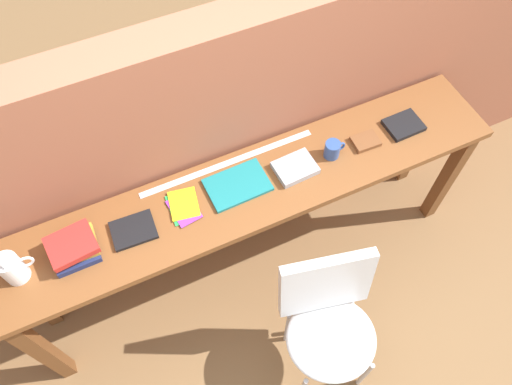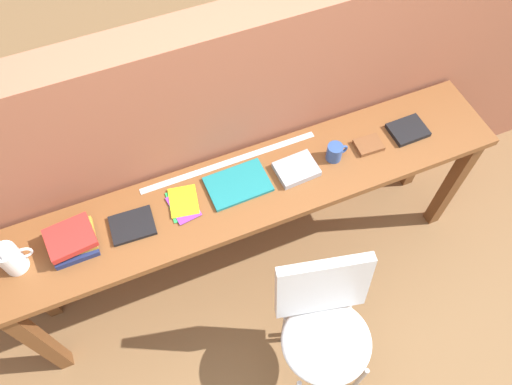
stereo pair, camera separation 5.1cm
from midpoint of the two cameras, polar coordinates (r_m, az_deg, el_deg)
ground_plane at (r=3.03m, az=2.35°, el=-12.69°), size 40.00×40.00×0.00m
brick_wall_back at (r=2.60m, az=-2.73°, el=5.57°), size 6.00×0.20×1.59m
sideboard at (r=2.47m, az=0.15°, el=-1.03°), size 2.50×0.44×0.88m
chair_white_moulded at (r=2.47m, az=8.49°, el=-14.54°), size 0.53×0.54×0.89m
pitcher_white at (r=2.32m, az=-25.63°, el=-6.83°), size 0.14×0.10×0.18m
book_stack_leftmost at (r=2.29m, az=-19.65°, el=-5.20°), size 0.21×0.19×0.09m
magazine_cycling at (r=2.30m, az=-13.32°, el=-3.70°), size 0.20×0.16×0.02m
pamphlet_pile_colourful at (r=2.31m, az=-7.69°, el=-1.30°), size 0.16×0.20×0.01m
book_open_centre at (r=2.35m, az=-1.44°, el=0.94°), size 0.29×0.20×0.02m
book_grey_hardcover at (r=2.39m, az=5.26°, el=2.65°), size 0.20×0.16×0.03m
mug at (r=2.44m, az=9.61°, el=4.57°), size 0.11×0.08×0.09m
leather_journal_brown at (r=2.54m, az=13.31°, el=5.29°), size 0.13×0.11×0.02m
book_repair_rightmost at (r=2.65m, az=17.51°, el=6.81°), size 0.18×0.15×0.02m
ruler_metal_back_edge at (r=2.43m, az=-2.42°, el=3.50°), size 0.90×0.03×0.00m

